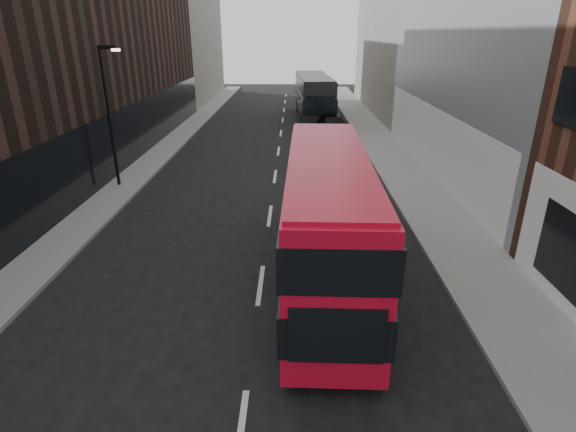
{
  "coord_description": "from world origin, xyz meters",
  "views": [
    {
      "loc": [
        1.08,
        -4.82,
        7.71
      ],
      "look_at": [
        0.91,
        7.89,
        2.5
      ],
      "focal_mm": 28.0,
      "sensor_mm": 36.0,
      "label": 1
    }
  ],
  "objects_px": {
    "car_b": "(315,142)",
    "car_a": "(327,180)",
    "street_lamp": "(109,108)",
    "car_c": "(332,125)",
    "grey_bus": "(314,96)",
    "red_bus": "(327,215)"
  },
  "relations": [
    {
      "from": "red_bus",
      "to": "car_b",
      "type": "distance_m",
      "value": 17.21
    },
    {
      "from": "grey_bus",
      "to": "car_b",
      "type": "distance_m",
      "value": 13.62
    },
    {
      "from": "grey_bus",
      "to": "car_b",
      "type": "bearing_deg",
      "value": -94.45
    },
    {
      "from": "car_b",
      "to": "street_lamp",
      "type": "bearing_deg",
      "value": -143.64
    },
    {
      "from": "grey_bus",
      "to": "car_c",
      "type": "distance_m",
      "value": 7.7
    },
    {
      "from": "grey_bus",
      "to": "car_c",
      "type": "relative_size",
      "value": 2.38
    },
    {
      "from": "red_bus",
      "to": "car_a",
      "type": "distance_m",
      "value": 8.86
    },
    {
      "from": "red_bus",
      "to": "car_c",
      "type": "xyz_separation_m",
      "value": [
        2.06,
        23.21,
        -1.63
      ]
    },
    {
      "from": "red_bus",
      "to": "car_c",
      "type": "distance_m",
      "value": 23.36
    },
    {
      "from": "grey_bus",
      "to": "car_c",
      "type": "xyz_separation_m",
      "value": [
        1.26,
        -7.47,
        -1.38
      ]
    },
    {
      "from": "car_a",
      "to": "car_c",
      "type": "bearing_deg",
      "value": 90.54
    },
    {
      "from": "red_bus",
      "to": "car_c",
      "type": "height_order",
      "value": "red_bus"
    },
    {
      "from": "grey_bus",
      "to": "car_b",
      "type": "relative_size",
      "value": 2.65
    },
    {
      "from": "car_b",
      "to": "car_c",
      "type": "height_order",
      "value": "car_b"
    },
    {
      "from": "car_b",
      "to": "car_a",
      "type": "bearing_deg",
      "value": -86.44
    },
    {
      "from": "red_bus",
      "to": "car_c",
      "type": "relative_size",
      "value": 2.04
    },
    {
      "from": "car_c",
      "to": "red_bus",
      "type": "bearing_deg",
      "value": -102.72
    },
    {
      "from": "red_bus",
      "to": "grey_bus",
      "type": "distance_m",
      "value": 30.69
    },
    {
      "from": "street_lamp",
      "to": "car_c",
      "type": "height_order",
      "value": "street_lamp"
    },
    {
      "from": "car_b",
      "to": "car_c",
      "type": "bearing_deg",
      "value": 76.69
    },
    {
      "from": "red_bus",
      "to": "street_lamp",
      "type": "bearing_deg",
      "value": 138.08
    },
    {
      "from": "street_lamp",
      "to": "red_bus",
      "type": "relative_size",
      "value": 0.65
    }
  ]
}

